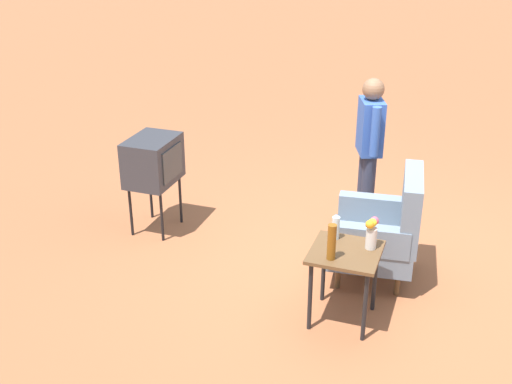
{
  "coord_description": "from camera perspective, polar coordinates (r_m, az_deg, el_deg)",
  "views": [
    {
      "loc": [
        5.56,
        0.87,
        3.25
      ],
      "look_at": [
        0.2,
        -1.03,
        0.65
      ],
      "focal_mm": 45.18,
      "sensor_mm": 36.0,
      "label": 1
    }
  ],
  "objects": [
    {
      "name": "tv_on_stand",
      "position": [
        6.73,
        -9.09,
        2.72
      ],
      "size": [
        0.6,
        0.45,
        1.03
      ],
      "color": "black",
      "rests_on": "ground"
    },
    {
      "name": "armchair",
      "position": [
        5.99,
        11.23,
        -3.32
      ],
      "size": [
        0.85,
        0.86,
        1.06
      ],
      "color": "brown",
      "rests_on": "ground"
    },
    {
      "name": "ground_plane",
      "position": [
        6.5,
        9.23,
        -5.8
      ],
      "size": [
        60.0,
        60.0,
        0.0
      ],
      "primitive_type": "plane",
      "color": "#A05B38"
    },
    {
      "name": "bottle_tall_amber",
      "position": [
        5.06,
        6.72,
        -4.42
      ],
      "size": [
        0.07,
        0.07,
        0.3
      ],
      "primitive_type": "cylinder",
      "color": "brown",
      "rests_on": "side_table"
    },
    {
      "name": "bottle_short_clear",
      "position": [
        5.39,
        7.07,
        -3.17
      ],
      "size": [
        0.06,
        0.06,
        0.2
      ],
      "primitive_type": "cylinder",
      "color": "silver",
      "rests_on": "side_table"
    },
    {
      "name": "side_table",
      "position": [
        5.31,
        7.88,
        -6.11
      ],
      "size": [
        0.56,
        0.56,
        0.66
      ],
      "color": "black",
      "rests_on": "ground"
    },
    {
      "name": "flower_vase",
      "position": [
        5.26,
        10.2,
        -3.49
      ],
      "size": [
        0.15,
        0.1,
        0.27
      ],
      "color": "silver",
      "rests_on": "side_table"
    },
    {
      "name": "person_standing",
      "position": [
        6.74,
        9.98,
        4.1
      ],
      "size": [
        0.54,
        0.33,
        1.64
      ],
      "color": "#2D3347",
      "rests_on": "ground"
    }
  ]
}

